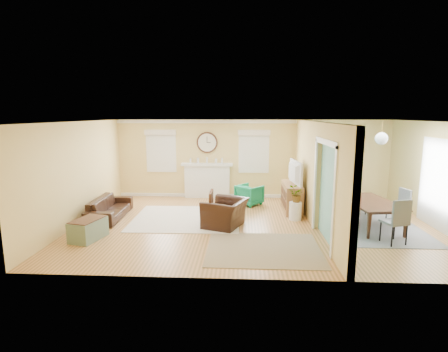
{
  "coord_description": "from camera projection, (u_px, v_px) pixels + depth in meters",
  "views": [
    {
      "loc": [
        -0.34,
        -8.58,
        2.78
      ],
      "look_at": [
        -0.8,
        0.3,
        1.2
      ],
      "focal_mm": 28.0,
      "sensor_mm": 36.0,
      "label": 1
    }
  ],
  "objects": [
    {
      "name": "window_right",
      "position": [
        254.0,
        149.0,
        11.51
      ],
      "size": [
        1.05,
        0.13,
        1.42
      ],
      "color": "white",
      "rests_on": "wall_back"
    },
    {
      "name": "floor",
      "position": [
        255.0,
        225.0,
        8.9
      ],
      "size": [
        9.0,
        9.0,
        0.0
      ],
      "primitive_type": "plane",
      "color": "olive",
      "rests_on": "ground"
    },
    {
      "name": "dining_chair_e",
      "position": [
        398.0,
        205.0,
        8.68
      ],
      "size": [
        0.51,
        0.51,
        0.96
      ],
      "color": "slate",
      "rests_on": "floor"
    },
    {
      "name": "sofa",
      "position": [
        110.0,
        208.0,
        9.46
      ],
      "size": [
        0.8,
        1.92,
        0.55
      ],
      "primitive_type": "imported",
      "rotation": [
        0.0,
        0.0,
        1.6
      ],
      "color": "black",
      "rests_on": "floor"
    },
    {
      "name": "fireplace",
      "position": [
        207.0,
        180.0,
        11.71
      ],
      "size": [
        1.7,
        0.3,
        1.17
      ],
      "color": "white",
      "rests_on": "ground"
    },
    {
      "name": "rug_cream",
      "position": [
        187.0,
        218.0,
        9.42
      ],
      "size": [
        2.87,
        2.5,
        0.02
      ],
      "primitive_type": "cube",
      "rotation": [
        0.0,
        0.0,
        0.02
      ],
      "color": "#F1E3CE",
      "rests_on": "floor"
    },
    {
      "name": "credenza",
      "position": [
        292.0,
        197.0,
        10.14
      ],
      "size": [
        0.47,
        1.39,
        0.8
      ],
      "color": "olive",
      "rests_on": "floor"
    },
    {
      "name": "dining_chair_w",
      "position": [
        349.0,
        204.0,
        8.6
      ],
      "size": [
        0.48,
        0.48,
        1.0
      ],
      "color": "white",
      "rests_on": "floor"
    },
    {
      "name": "trunk",
      "position": [
        88.0,
        229.0,
        7.82
      ],
      "size": [
        0.68,
        0.91,
        0.47
      ],
      "color": "slate",
      "rests_on": "floor"
    },
    {
      "name": "dining_chair_s",
      "position": [
        395.0,
        217.0,
        7.51
      ],
      "size": [
        0.56,
        0.56,
        1.02
      ],
      "color": "slate",
      "rests_on": "floor"
    },
    {
      "name": "pendant",
      "position": [
        381.0,
        139.0,
        8.36
      ],
      "size": [
        0.3,
        0.3,
        0.55
      ],
      "color": "gold",
      "rests_on": "ceiling"
    },
    {
      "name": "potted_plant",
      "position": [
        296.0,
        194.0,
        9.2
      ],
      "size": [
        0.4,
        0.35,
        0.43
      ],
      "primitive_type": "imported",
      "rotation": [
        0.0,
        0.0,
        3.1
      ],
      "color": "#337F33",
      "rests_on": "garden_stool"
    },
    {
      "name": "wall_back",
      "position": [
        252.0,
        159.0,
        11.62
      ],
      "size": [
        9.0,
        0.02,
        2.6
      ],
      "primitive_type": "cube",
      "color": "#E1C16E",
      "rests_on": "ground"
    },
    {
      "name": "eames_chair",
      "position": [
        225.0,
        213.0,
        8.72
      ],
      "size": [
        1.24,
        1.31,
        0.69
      ],
      "primitive_type": "imported",
      "rotation": [
        0.0,
        0.0,
        -1.93
      ],
      "color": "black",
      "rests_on": "floor"
    },
    {
      "name": "wall_front",
      "position": [
        262.0,
        206.0,
        5.72
      ],
      "size": [
        9.0,
        0.02,
        2.6
      ],
      "primitive_type": "cube",
      "color": "#E1C16E",
      "rests_on": "ground"
    },
    {
      "name": "tv",
      "position": [
        292.0,
        172.0,
        10.01
      ],
      "size": [
        0.3,
        1.18,
        0.67
      ],
      "primitive_type": "imported",
      "rotation": [
        0.0,
        0.0,
        1.69
      ],
      "color": "black",
      "rests_on": "credenza"
    },
    {
      "name": "wall_left",
      "position": [
        79.0,
        173.0,
        8.91
      ],
      "size": [
        0.02,
        6.0,
        2.6
      ],
      "primitive_type": "cube",
      "color": "#E1C16E",
      "rests_on": "ground"
    },
    {
      "name": "window_left",
      "position": [
        161.0,
        148.0,
        11.67
      ],
      "size": [
        1.05,
        0.13,
        1.42
      ],
      "color": "white",
      "rests_on": "wall_back"
    },
    {
      "name": "french_doors",
      "position": [
        439.0,
        184.0,
        8.48
      ],
      "size": [
        0.06,
        1.7,
        2.2
      ],
      "color": "white",
      "rests_on": "ground"
    },
    {
      "name": "wall_clock",
      "position": [
        207.0,
        142.0,
        11.57
      ],
      "size": [
        0.7,
        0.07,
        0.7
      ],
      "color": "#45271B",
      "rests_on": "wall_back"
    },
    {
      "name": "ceiling",
      "position": [
        256.0,
        122.0,
        8.45
      ],
      "size": [
        9.0,
        6.0,
        0.02
      ],
      "primitive_type": "cube",
      "color": "white",
      "rests_on": "wall_back"
    },
    {
      "name": "partition",
      "position": [
        315.0,
        171.0,
        8.86
      ],
      "size": [
        0.17,
        6.0,
        2.6
      ],
      "color": "#E1C16E",
      "rests_on": "ground"
    },
    {
      "name": "dining_table",
      "position": [
        370.0,
        214.0,
        8.68
      ],
      "size": [
        1.28,
        1.99,
        0.66
      ],
      "primitive_type": "imported",
      "rotation": [
        0.0,
        0.0,
        1.7
      ],
      "color": "#45271B",
      "rests_on": "floor"
    },
    {
      "name": "rug_jute",
      "position": [
        264.0,
        249.0,
        7.27
      ],
      "size": [
        2.36,
        1.93,
        0.01
      ],
      "primitive_type": "cube",
      "rotation": [
        0.0,
        0.0,
        -0.0
      ],
      "color": "#9C8A64",
      "rests_on": "floor"
    },
    {
      "name": "green_chair",
      "position": [
        249.0,
        195.0,
        10.81
      ],
      "size": [
        0.96,
        0.96,
        0.63
      ],
      "primitive_type": "imported",
      "rotation": [
        0.0,
        0.0,
        2.44
      ],
      "color": "#0B6935",
      "rests_on": "floor"
    },
    {
      "name": "dining_chair_n",
      "position": [
        357.0,
        194.0,
        9.79
      ],
      "size": [
        0.54,
        0.54,
        0.98
      ],
      "color": "slate",
      "rests_on": "floor"
    },
    {
      "name": "rug_grey",
      "position": [
        370.0,
        226.0,
        8.74
      ],
      "size": [
        2.34,
        2.92,
        0.01
      ],
      "primitive_type": "cube",
      "color": "slate",
      "rests_on": "floor"
    },
    {
      "name": "garden_stool",
      "position": [
        295.0,
        211.0,
        9.28
      ],
      "size": [
        0.33,
        0.33,
        0.48
      ],
      "primitive_type": "cylinder",
      "color": "white",
      "rests_on": "floor"
    },
    {
      "name": "wall_right",
      "position": [
        442.0,
        176.0,
        8.44
      ],
      "size": [
        0.02,
        6.0,
        2.6
      ],
      "primitive_type": "cube",
      "color": "#E1C16E",
      "rests_on": "ground"
    }
  ]
}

